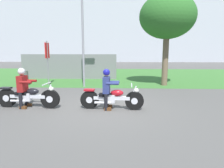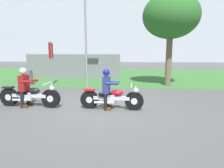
% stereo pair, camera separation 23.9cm
% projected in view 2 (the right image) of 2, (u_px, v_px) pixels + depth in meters
% --- Properties ---
extents(ground, '(120.00, 120.00, 0.00)m').
position_uv_depth(ground, '(102.00, 108.00, 6.73)').
color(ground, '#565451').
extents(grass_verge, '(60.00, 12.00, 0.01)m').
position_uv_depth(grass_verge, '(117.00, 75.00, 16.29)').
color(grass_verge, '#3D7533').
rests_on(grass_verge, ground).
extents(stadium_facade, '(55.54, 8.00, 14.06)m').
position_uv_depth(stadium_facade, '(127.00, 28.00, 40.20)').
color(stadium_facade, '#B2B7C1').
rests_on(stadium_facade, ground).
extents(motorcycle_lead, '(2.19, 0.66, 0.88)m').
position_uv_depth(motorcycle_lead, '(112.00, 98.00, 6.51)').
color(motorcycle_lead, black).
rests_on(motorcycle_lead, ground).
extents(rider_lead, '(0.56, 0.48, 1.40)m').
position_uv_depth(rider_lead, '(107.00, 86.00, 6.46)').
color(rider_lead, black).
rests_on(rider_lead, ground).
extents(motorcycle_follow, '(2.27, 0.66, 0.89)m').
position_uv_depth(motorcycle_follow, '(30.00, 96.00, 6.79)').
color(motorcycle_follow, black).
rests_on(motorcycle_follow, ground).
extents(rider_follow, '(0.56, 0.48, 1.41)m').
position_uv_depth(rider_follow, '(24.00, 84.00, 6.75)').
color(rider_follow, black).
rests_on(rider_follow, ground).
extents(tree_roadside, '(3.14, 3.14, 5.20)m').
position_uv_depth(tree_roadside, '(171.00, 17.00, 10.54)').
color(tree_roadside, brown).
rests_on(tree_roadside, ground).
extents(streetlight_pole, '(0.96, 0.20, 6.04)m').
position_uv_depth(streetlight_pole, '(87.00, 18.00, 10.21)').
color(streetlight_pole, gray).
rests_on(streetlight_pole, ground).
extents(trash_can, '(0.47, 0.47, 0.88)m').
position_uv_depth(trash_can, '(29.00, 78.00, 11.39)').
color(trash_can, '#595E5B').
rests_on(trash_can, ground).
extents(sign_banner, '(0.08, 0.60, 2.60)m').
position_uv_depth(sign_banner, '(51.00, 56.00, 11.27)').
color(sign_banner, gray).
rests_on(sign_banner, ground).
extents(fence_segment, '(7.00, 0.06, 1.80)m').
position_uv_depth(fence_segment, '(73.00, 67.00, 13.94)').
color(fence_segment, slate).
rests_on(fence_segment, ground).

